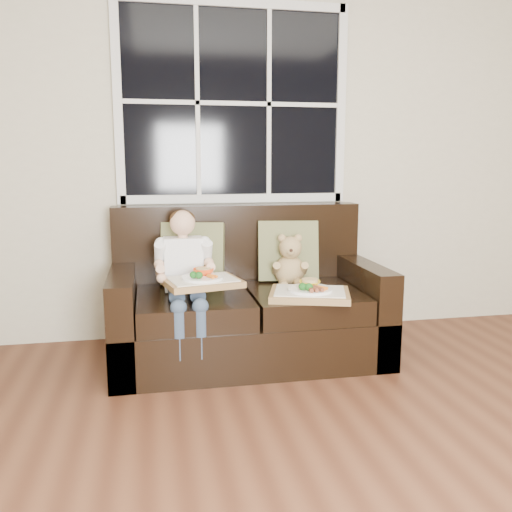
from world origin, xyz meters
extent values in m
cube|color=beige|center=(0.00, 2.50, 1.35)|extent=(4.50, 0.02, 2.70)
cube|color=black|center=(-0.53, 2.48, 1.65)|extent=(1.50, 0.02, 1.25)
cube|color=silver|center=(-0.53, 2.47, 0.99)|extent=(1.58, 0.04, 0.06)
cube|color=silver|center=(-0.53, 2.47, 2.30)|extent=(1.58, 0.04, 0.06)
cube|color=silver|center=(-1.31, 2.47, 1.65)|extent=(0.06, 0.04, 1.37)
cube|color=silver|center=(0.25, 2.47, 1.65)|extent=(0.06, 0.04, 1.37)
cube|color=silver|center=(-0.53, 2.47, 1.65)|extent=(1.50, 0.03, 0.03)
cube|color=black|center=(-0.53, 1.95, 0.15)|extent=(1.70, 0.90, 0.30)
cube|color=black|center=(-1.31, 1.95, 0.30)|extent=(0.15, 0.90, 0.60)
cube|color=black|center=(0.24, 1.95, 0.30)|extent=(0.15, 0.90, 0.60)
cube|color=black|center=(-0.53, 2.33, 0.63)|extent=(1.70, 0.18, 0.66)
cube|color=black|center=(-0.88, 1.87, 0.38)|extent=(0.68, 0.72, 0.15)
cube|color=black|center=(-0.18, 1.87, 0.38)|extent=(0.68, 0.72, 0.15)
cube|color=olive|center=(-0.86, 2.17, 0.65)|extent=(0.44, 0.27, 0.42)
cube|color=olive|center=(-0.21, 2.17, 0.65)|extent=(0.43, 0.24, 0.42)
cube|color=white|center=(-0.93, 2.00, 0.62)|extent=(0.24, 0.15, 0.33)
sphere|color=#DAA785|center=(-0.93, 1.99, 0.88)|extent=(0.16, 0.16, 0.16)
ellipsoid|color=#392412|center=(-0.93, 2.00, 0.90)|extent=(0.16, 0.16, 0.11)
cylinder|color=#314157|center=(-0.99, 1.82, 0.49)|extent=(0.09, 0.29, 0.09)
cylinder|color=#314157|center=(-0.87, 1.82, 0.49)|extent=(0.09, 0.29, 0.09)
cylinder|color=#314157|center=(-0.99, 1.54, 0.31)|extent=(0.08, 0.08, 0.28)
cylinder|color=#314157|center=(-0.87, 1.54, 0.31)|extent=(0.08, 0.08, 0.28)
cylinder|color=#DAA785|center=(-1.07, 1.89, 0.66)|extent=(0.06, 0.29, 0.23)
cylinder|color=#DAA785|center=(-0.79, 1.89, 0.66)|extent=(0.06, 0.29, 0.23)
ellipsoid|color=#9E7E54|center=(-0.23, 2.04, 0.54)|extent=(0.23, 0.20, 0.21)
sphere|color=#9E7E54|center=(-0.23, 2.03, 0.70)|extent=(0.17, 0.17, 0.15)
sphere|color=#9E7E54|center=(-0.28, 2.03, 0.76)|extent=(0.05, 0.05, 0.05)
sphere|color=#9E7E54|center=(-0.18, 2.03, 0.76)|extent=(0.05, 0.05, 0.05)
sphere|color=#9E7E54|center=(-0.23, 1.97, 0.68)|extent=(0.06, 0.06, 0.06)
sphere|color=black|center=(-0.23, 1.95, 0.69)|extent=(0.02, 0.02, 0.02)
cylinder|color=#9E7E54|center=(-0.28, 1.93, 0.48)|extent=(0.08, 0.12, 0.06)
cylinder|color=#9E7E54|center=(-0.18, 1.93, 0.48)|extent=(0.08, 0.12, 0.06)
cube|color=olive|center=(-0.84, 1.71, 0.56)|extent=(0.48, 0.40, 0.04)
cube|color=beige|center=(-0.84, 1.71, 0.58)|extent=(0.42, 0.34, 0.01)
cylinder|color=white|center=(-0.84, 1.70, 0.59)|extent=(0.24, 0.24, 0.02)
imported|color=#FF4D15|center=(-0.83, 1.75, 0.62)|extent=(0.14, 0.14, 0.04)
cylinder|color=tan|center=(-0.83, 1.75, 0.62)|extent=(0.09, 0.09, 0.02)
ellipsoid|color=#1D5B1D|center=(-0.90, 1.66, 0.62)|extent=(0.04, 0.04, 0.04)
ellipsoid|color=#1D5B1D|center=(-0.87, 1.65, 0.62)|extent=(0.04, 0.04, 0.04)
cylinder|color=orange|center=(-0.80, 1.66, 0.61)|extent=(0.05, 0.06, 0.02)
cube|color=olive|center=(-0.20, 1.67, 0.47)|extent=(0.55, 0.48, 0.04)
cube|color=beige|center=(-0.20, 1.67, 0.49)|extent=(0.48, 0.41, 0.01)
cylinder|color=white|center=(-0.20, 1.66, 0.50)|extent=(0.27, 0.27, 0.02)
imported|color=yellow|center=(-0.19, 1.71, 0.53)|extent=(0.16, 0.16, 0.03)
cylinder|color=tan|center=(-0.19, 1.71, 0.54)|extent=(0.10, 0.10, 0.02)
ellipsoid|color=#1D5B1D|center=(-0.26, 1.62, 0.53)|extent=(0.05, 0.05, 0.04)
ellipsoid|color=#1D5B1D|center=(-0.23, 1.60, 0.53)|extent=(0.05, 0.05, 0.04)
cylinder|color=orange|center=(-0.15, 1.61, 0.52)|extent=(0.05, 0.07, 0.02)
cylinder|color=brown|center=(-0.20, 1.59, 0.52)|extent=(0.03, 0.10, 0.02)
camera|label=1|loc=(-1.13, -1.35, 1.26)|focal=38.00mm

